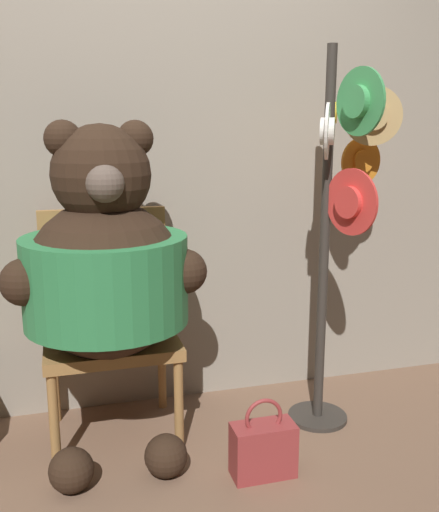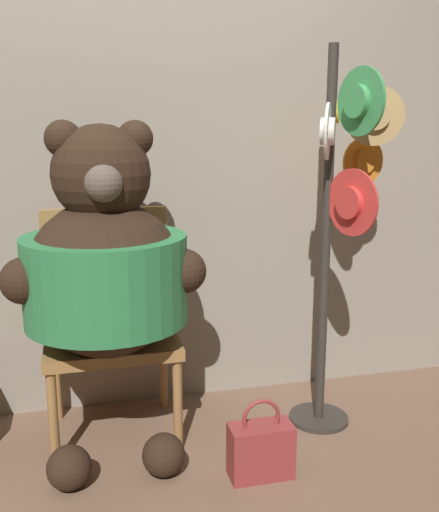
% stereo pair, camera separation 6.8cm
% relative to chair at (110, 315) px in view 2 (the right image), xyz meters
% --- Properties ---
extents(ground_plane, '(14.00, 14.00, 0.00)m').
position_rel_chair_xyz_m(ground_plane, '(0.18, -0.51, -0.54)').
color(ground_plane, brown).
extents(wall_back, '(8.00, 0.10, 2.53)m').
position_rel_chair_xyz_m(wall_back, '(0.18, 0.26, 0.72)').
color(wall_back, gray).
rests_on(wall_back, ground_plane).
extents(chair, '(0.57, 0.47, 1.01)m').
position_rel_chair_xyz_m(chair, '(0.00, 0.00, 0.00)').
color(chair, '#9E703D').
rests_on(chair, ground_plane).
extents(teddy_bear, '(0.82, 0.72, 1.39)m').
position_rel_chair_xyz_m(teddy_bear, '(-0.02, -0.17, 0.26)').
color(teddy_bear, black).
rests_on(teddy_bear, ground_plane).
extents(hat_display_rack, '(0.43, 0.52, 1.70)m').
position_rel_chair_xyz_m(hat_display_rack, '(0.99, -0.26, 0.51)').
color(hat_display_rack, '#332D28').
rests_on(hat_display_rack, ground_plane).
extents(handbag_on_ground, '(0.25, 0.12, 0.33)m').
position_rel_chair_xyz_m(handbag_on_ground, '(0.54, -0.56, -0.42)').
color(handbag_on_ground, maroon).
rests_on(handbag_on_ground, ground_plane).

